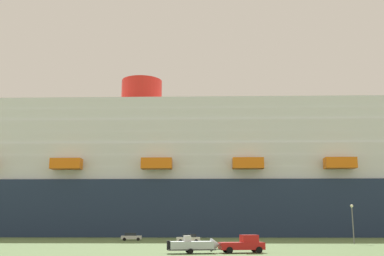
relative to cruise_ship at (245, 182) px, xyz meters
name	(u,v)px	position (x,y,z in m)	size (l,w,h in m)	color
ground_plane	(201,239)	(-15.26, -27.68, -15.58)	(600.00, 600.00, 0.00)	#567042
cruise_ship	(245,182)	(0.00, 0.00, 0.00)	(245.84, 53.39, 57.28)	#1E2D4C
pickup_truck	(243,244)	(-13.82, -77.61, -14.53)	(5.79, 2.78, 2.20)	red
small_boat_on_trailer	(197,245)	(-19.74, -78.28, -14.61)	(7.44, 2.49, 2.15)	#595960
street_lamp	(352,217)	(10.09, -53.77, -10.96)	(0.56, 0.56, 6.95)	slate
parked_car_white_van	(189,238)	(-19.11, -47.02, -14.74)	(4.50, 2.16, 1.58)	white
parked_car_silver_sedan	(131,237)	(-30.64, -36.27, -14.74)	(4.38, 2.34, 1.58)	silver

